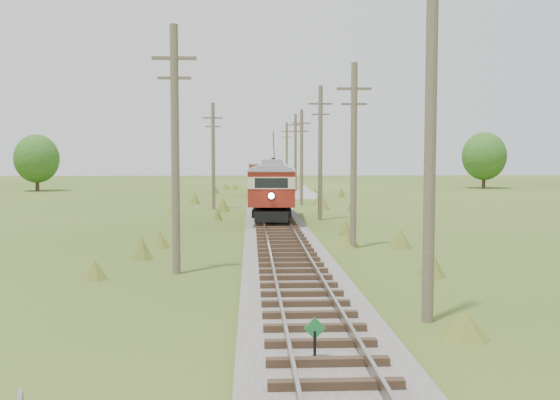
{
  "coord_description": "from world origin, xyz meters",
  "views": [
    {
      "loc": [
        -1.48,
        -10.73,
        4.29
      ],
      "look_at": [
        0.0,
        20.58,
        2.1
      ],
      "focal_mm": 40.0,
      "sensor_mm": 36.0,
      "label": 1
    }
  ],
  "objects": [
    {
      "name": "ground",
      "position": [
        0.0,
        0.0,
        0.0
      ],
      "size": [
        260.0,
        260.0,
        0.0
      ],
      "primitive_type": "plane",
      "color": "#2E4D17",
      "rests_on": "ground"
    },
    {
      "name": "railbed_main",
      "position": [
        0.0,
        34.0,
        0.19
      ],
      "size": [
        3.6,
        96.0,
        0.57
      ],
      "color": "#605B54",
      "rests_on": "ground"
    },
    {
      "name": "switch_marker",
      "position": [
        -0.2,
        1.5,
        0.63
      ],
      "size": [
        0.45,
        0.06,
        1.08
      ],
      "color": "black",
      "rests_on": "ground"
    },
    {
      "name": "streetcar",
      "position": [
        -0.0,
        29.86,
        2.52
      ],
      "size": [
        3.37,
        11.82,
        5.36
      ],
      "rotation": [
        0.0,
        0.0,
        -0.06
      ],
      "color": "black",
      "rests_on": "ground"
    },
    {
      "name": "gondola",
      "position": [
        0.0,
        55.49,
        2.13
      ],
      "size": [
        3.37,
        8.91,
        2.91
      ],
      "rotation": [
        0.0,
        0.0,
        0.06
      ],
      "color": "black",
      "rests_on": "ground"
    },
    {
      "name": "gravel_pile",
      "position": [
        4.18,
        53.34,
        0.63
      ],
      "size": [
        3.68,
        3.91,
        1.34
      ],
      "color": "gray",
      "rests_on": "ground"
    },
    {
      "name": "utility_pole_r_1",
      "position": [
        3.1,
        5.0,
        4.4
      ],
      "size": [
        0.3,
        0.3,
        8.8
      ],
      "color": "brown",
      "rests_on": "ground"
    },
    {
      "name": "utility_pole_r_2",
      "position": [
        3.3,
        18.0,
        4.42
      ],
      "size": [
        1.6,
        0.3,
        8.6
      ],
      "color": "brown",
      "rests_on": "ground"
    },
    {
      "name": "utility_pole_r_3",
      "position": [
        3.2,
        31.0,
        4.63
      ],
      "size": [
        1.6,
        0.3,
        9.0
      ],
      "color": "brown",
      "rests_on": "ground"
    },
    {
      "name": "utility_pole_r_4",
      "position": [
        3.0,
        44.0,
        4.32
      ],
      "size": [
        1.6,
        0.3,
        8.4
      ],
      "color": "brown",
      "rests_on": "ground"
    },
    {
      "name": "utility_pole_r_5",
      "position": [
        3.4,
        57.0,
        4.58
      ],
      "size": [
        1.6,
        0.3,
        8.9
      ],
      "color": "brown",
      "rests_on": "ground"
    },
    {
      "name": "utility_pole_r_6",
      "position": [
        3.2,
        70.0,
        4.47
      ],
      "size": [
        1.6,
        0.3,
        8.7
      ],
      "color": "brown",
      "rests_on": "ground"
    },
    {
      "name": "utility_pole_l_a",
      "position": [
        -4.2,
        12.0,
        4.63
      ],
      "size": [
        1.6,
        0.3,
        9.0
      ],
      "color": "brown",
      "rests_on": "ground"
    },
    {
      "name": "utility_pole_l_b",
      "position": [
        -4.5,
        40.0,
        4.42
      ],
      "size": [
        1.6,
        0.3,
        8.6
      ],
      "color": "brown",
      "rests_on": "ground"
    },
    {
      "name": "tree_mid_a",
      "position": [
        -28.0,
        68.0,
        4.02
      ],
      "size": [
        5.46,
        5.46,
        7.03
      ],
      "color": "#38281C",
      "rests_on": "ground"
    },
    {
      "name": "tree_mid_b",
      "position": [
        30.0,
        72.0,
        4.33
      ],
      "size": [
        5.88,
        5.88,
        7.57
      ],
      "color": "#38281C",
      "rests_on": "ground"
    }
  ]
}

